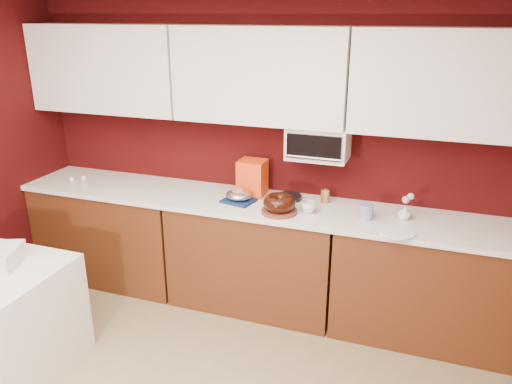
{
  "coord_description": "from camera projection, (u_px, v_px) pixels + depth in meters",
  "views": [
    {
      "loc": [
        1.21,
        -1.48,
        2.3
      ],
      "look_at": [
        0.05,
        1.84,
        1.02
      ],
      "focal_mm": 35.0,
      "sensor_mm": 36.0,
      "label": 1
    }
  ],
  "objects": [
    {
      "name": "navy_towel",
      "position": [
        239.0,
        201.0,
        3.88
      ],
      "size": [
        0.27,
        0.24,
        0.02
      ],
      "primitive_type": "cube",
      "rotation": [
        0.0,
        0.0,
        -0.2
      ],
      "color": "#132448",
      "rests_on": "countertop"
    },
    {
      "name": "china_plate",
      "position": [
        398.0,
        232.0,
        3.33
      ],
      "size": [
        0.25,
        0.25,
        0.01
      ],
      "primitive_type": "cylinder",
      "rotation": [
        0.0,
        0.0,
        -0.07
      ],
      "color": "white",
      "rests_on": "countertop"
    },
    {
      "name": "base_cabinet_left",
      "position": [
        114.0,
        233.0,
        4.46
      ],
      "size": [
        1.31,
        0.58,
        0.86
      ],
      "primitive_type": "cube",
      "color": "#522710",
      "rests_on": "floor"
    },
    {
      "name": "amber_bottle",
      "position": [
        323.0,
        198.0,
        3.84
      ],
      "size": [
        0.04,
        0.04,
        0.09
      ],
      "primitive_type": "cylinder",
      "rotation": [
        0.0,
        0.0,
        -0.26
      ],
      "color": "brown",
      "rests_on": "countertop"
    },
    {
      "name": "base_cabinet_center",
      "position": [
        255.0,
        256.0,
        4.04
      ],
      "size": [
        1.31,
        0.58,
        0.86
      ],
      "primitive_type": "cube",
      "color": "#522710",
      "rests_on": "floor"
    },
    {
      "name": "egg_right",
      "position": [
        84.0,
        178.0,
        4.37
      ],
      "size": [
        0.06,
        0.05,
        0.04
      ],
      "primitive_type": "ellipsoid",
      "rotation": [
        0.0,
        0.0,
        -0.16
      ],
      "color": "white",
      "rests_on": "countertop"
    },
    {
      "name": "toaster_oven_handle",
      "position": [
        313.0,
        158.0,
        3.6
      ],
      "size": [
        0.42,
        0.02,
        0.02
      ],
      "primitive_type": "cylinder",
      "rotation": [
        0.0,
        1.57,
        0.0
      ],
      "color": "silver",
      "rests_on": "toaster_oven"
    },
    {
      "name": "paper_cup",
      "position": [
        325.0,
        197.0,
        3.85
      ],
      "size": [
        0.07,
        0.07,
        0.09
      ],
      "primitive_type": "cylinder",
      "rotation": [
        0.0,
        0.0,
        -0.13
      ],
      "color": "#9B7D46",
      "rests_on": "countertop"
    },
    {
      "name": "flower_blue",
      "position": [
        411.0,
        196.0,
        3.51
      ],
      "size": [
        0.05,
        0.05,
        0.05
      ],
      "primitive_type": "sphere",
      "color": "#84BBD4",
      "rests_on": "flower_vase"
    },
    {
      "name": "dark_pan",
      "position": [
        289.0,
        197.0,
        3.93
      ],
      "size": [
        0.24,
        0.24,
        0.03
      ],
      "primitive_type": "cylinder",
      "rotation": [
        0.0,
        0.0,
        0.25
      ],
      "color": "black",
      "rests_on": "countertop"
    },
    {
      "name": "foil_ham_nest",
      "position": [
        239.0,
        195.0,
        3.86
      ],
      "size": [
        0.23,
        0.2,
        0.08
      ],
      "primitive_type": "ellipsoid",
      "rotation": [
        0.0,
        0.0,
        -0.13
      ],
      "color": "white",
      "rests_on": "navy_towel"
    },
    {
      "name": "flower_pink",
      "position": [
        406.0,
        200.0,
        3.51
      ],
      "size": [
        0.05,
        0.05,
        0.05
      ],
      "primitive_type": "sphere",
      "color": "pink",
      "rests_on": "flower_vase"
    },
    {
      "name": "coffee_mug",
      "position": [
        309.0,
        206.0,
        3.66
      ],
      "size": [
        0.11,
        0.11,
        0.1
      ],
      "primitive_type": "imported",
      "rotation": [
        0.0,
        0.0,
        0.2
      ],
      "color": "silver",
      "rests_on": "countertop"
    },
    {
      "name": "wall_back",
      "position": [
        267.0,
        148.0,
        4.04
      ],
      "size": [
        4.0,
        0.02,
        2.5
      ],
      "primitive_type": "cube",
      "color": "#380707",
      "rests_on": "floor"
    },
    {
      "name": "amber_bottle_tall",
      "position": [
        326.0,
        195.0,
        3.87
      ],
      "size": [
        0.04,
        0.04,
        0.1
      ],
      "primitive_type": "cylinder",
      "rotation": [
        0.0,
        0.0,
        -0.37
      ],
      "color": "brown",
      "rests_on": "countertop"
    },
    {
      "name": "flower_vase",
      "position": [
        405.0,
        212.0,
        3.54
      ],
      "size": [
        0.09,
        0.09,
        0.11
      ],
      "primitive_type": "imported",
      "rotation": [
        0.0,
        0.0,
        0.29
      ],
      "color": "silver",
      "rests_on": "countertop"
    },
    {
      "name": "upper_cabinet_center",
      "position": [
        261.0,
        75.0,
        3.69
      ],
      "size": [
        1.31,
        0.33,
        0.7
      ],
      "primitive_type": "cube",
      "color": "white",
      "rests_on": "wall_back"
    },
    {
      "name": "countertop",
      "position": [
        255.0,
        204.0,
        3.89
      ],
      "size": [
        4.0,
        0.62,
        0.04
      ],
      "primitive_type": "cube",
      "color": "silver",
      "rests_on": "base_cabinet_center"
    },
    {
      "name": "roasted_ham",
      "position": [
        239.0,
        192.0,
        3.85
      ],
      "size": [
        0.12,
        0.1,
        0.07
      ],
      "primitive_type": "ellipsoid",
      "rotation": [
        0.0,
        0.0,
        0.09
      ],
      "color": "#BA6855",
      "rests_on": "foil_ham_nest"
    },
    {
      "name": "base_cabinet_right",
      "position": [
        427.0,
        284.0,
        3.63
      ],
      "size": [
        1.31,
        0.58,
        0.86
      ],
      "primitive_type": "cube",
      "color": "#522710",
      "rests_on": "floor"
    },
    {
      "name": "blue_jar",
      "position": [
        367.0,
        212.0,
        3.54
      ],
      "size": [
        0.12,
        0.12,
        0.11
      ],
      "primitive_type": "cylinder",
      "rotation": [
        0.0,
        0.0,
        -0.39
      ],
      "color": "#1F1A90",
      "rests_on": "countertop"
    },
    {
      "name": "upper_cabinet_left",
      "position": [
        108.0,
        69.0,
        4.1
      ],
      "size": [
        1.31,
        0.33,
        0.7
      ],
      "primitive_type": "cube",
      "color": "white",
      "rests_on": "wall_back"
    },
    {
      "name": "toaster_oven",
      "position": [
        318.0,
        142.0,
        3.73
      ],
      "size": [
        0.45,
        0.3,
        0.25
      ],
      "primitive_type": "cube",
      "color": "white",
      "rests_on": "upper_cabinet_center"
    },
    {
      "name": "pandoro_box",
      "position": [
        252.0,
        178.0,
        3.99
      ],
      "size": [
        0.21,
        0.19,
        0.29
      ],
      "primitive_type": "cube",
      "rotation": [
        0.0,
        0.0,
        -0.0
      ],
      "color": "red",
      "rests_on": "countertop"
    },
    {
      "name": "cake_base",
      "position": [
        279.0,
        211.0,
        3.66
      ],
      "size": [
        0.34,
        0.34,
        0.02
      ],
      "primitive_type": "cylinder",
      "rotation": [
        0.0,
        0.0,
        0.35
      ],
      "color": "brown",
      "rests_on": "countertop"
    },
    {
      "name": "egg_left",
      "position": [
        72.0,
        179.0,
        4.33
      ],
      "size": [
        0.06,
        0.06,
        0.04
      ],
      "primitive_type": "ellipsoid",
      "rotation": [
        0.0,
        0.0,
        -0.43
      ],
      "color": "white",
      "rests_on": "countertop"
    },
    {
      "name": "upper_cabinet_right",
      "position": [
        453.0,
        83.0,
        3.27
      ],
      "size": [
        1.31,
        0.33,
        0.7
      ],
      "primitive_type": "cube",
      "color": "white",
      "rests_on": "wall_back"
    },
    {
      "name": "toaster_oven_door",
      "position": [
        314.0,
        147.0,
        3.59
      ],
      "size": [
        0.4,
        0.02,
        0.18
      ],
      "primitive_type": "cube",
      "color": "black",
      "rests_on": "toaster_oven"
    },
    {
      "name": "bundt_cake",
      "position": [
        279.0,
        203.0,
        3.64
      ],
      "size": [
        0.29,
        0.29,
        0.1
      ],
      "primitive_type": "torus",
      "rotation": [
        0.0,
        0.0,
        -0.23
      ],
      "color": "black",
      "rests_on": "cake_base"
    }
  ]
}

